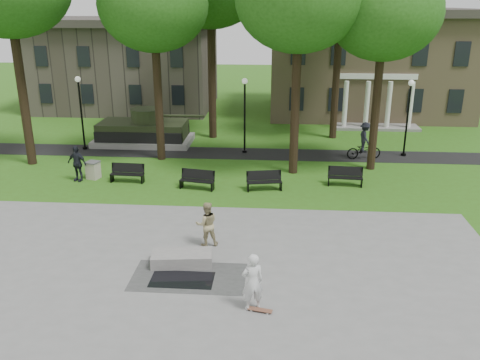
% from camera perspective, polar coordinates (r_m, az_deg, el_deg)
% --- Properties ---
extents(ground, '(120.00, 120.00, 0.00)m').
position_cam_1_polar(ground, '(21.19, -3.05, -6.23)').
color(ground, '#2E5915').
rests_on(ground, ground).
extents(plaza, '(22.00, 16.00, 0.02)m').
position_cam_1_polar(plaza, '(16.87, -5.22, -13.54)').
color(plaza, gray).
rests_on(plaza, ground).
extents(footpath, '(44.00, 2.60, 0.01)m').
position_cam_1_polar(footpath, '(32.36, -0.41, 3.00)').
color(footpath, black).
rests_on(footpath, ground).
extents(building_right, '(17.00, 12.00, 8.60)m').
position_cam_1_polar(building_right, '(45.80, 13.98, 12.84)').
color(building_right, '#9E8460').
rests_on(building_right, ground).
extents(building_left, '(15.00, 10.00, 7.20)m').
position_cam_1_polar(building_left, '(47.73, -12.53, 12.30)').
color(building_left, '#4C443D').
rests_on(building_left, ground).
extents(tree_1, '(6.20, 6.20, 11.63)m').
position_cam_1_polar(tree_1, '(30.26, -9.70, 18.78)').
color(tree_1, black).
rests_on(tree_1, ground).
extents(tree_3, '(6.00, 6.00, 11.19)m').
position_cam_1_polar(tree_3, '(28.96, 15.90, 17.62)').
color(tree_3, black).
rests_on(tree_3, ground).
extents(lamp_left, '(0.36, 0.36, 4.73)m').
position_cam_1_polar(lamp_left, '(34.26, -17.45, 7.83)').
color(lamp_left, black).
rests_on(lamp_left, ground).
extents(lamp_mid, '(0.36, 0.36, 4.73)m').
position_cam_1_polar(lamp_mid, '(31.94, 0.53, 7.93)').
color(lamp_mid, black).
rests_on(lamp_mid, ground).
extents(lamp_right, '(0.36, 0.36, 4.73)m').
position_cam_1_polar(lamp_right, '(32.86, 18.36, 7.27)').
color(lamp_right, black).
rests_on(lamp_right, ground).
extents(tank_monument, '(7.45, 3.40, 2.40)m').
position_cam_1_polar(tank_monument, '(35.14, -10.74, 5.42)').
color(tank_monument, gray).
rests_on(tank_monument, ground).
extents(puddle, '(2.20, 1.20, 0.00)m').
position_cam_1_polar(puddle, '(18.10, -6.52, -11.05)').
color(puddle, black).
rests_on(puddle, plaza).
extents(concrete_block, '(2.30, 1.25, 0.45)m').
position_cam_1_polar(concrete_block, '(18.99, -6.53, -8.73)').
color(concrete_block, gray).
rests_on(concrete_block, plaza).
extents(skateboard, '(0.80, 0.36, 0.07)m').
position_cam_1_polar(skateboard, '(16.36, 2.26, -14.43)').
color(skateboard, brown).
rests_on(skateboard, plaza).
extents(skateboarder, '(0.82, 0.67, 1.92)m').
position_cam_1_polar(skateboarder, '(16.00, 1.41, -11.36)').
color(skateboarder, silver).
rests_on(skateboarder, plaza).
extents(friend_watching, '(1.04, 0.91, 1.82)m').
position_cam_1_polar(friend_watching, '(19.99, -3.76, -4.95)').
color(friend_watching, tan).
rests_on(friend_watching, plaza).
extents(pedestrian_walker, '(1.23, 0.77, 1.95)m').
position_cam_1_polar(pedestrian_walker, '(28.52, -17.84, 1.79)').
color(pedestrian_walker, black).
rests_on(pedestrian_walker, ground).
extents(cyclist, '(2.20, 1.29, 2.29)m').
position_cam_1_polar(cyclist, '(31.94, 13.78, 3.93)').
color(cyclist, black).
rests_on(cyclist, ground).
extents(park_bench_0, '(1.82, 0.61, 1.00)m').
position_cam_1_polar(park_bench_0, '(27.78, -12.52, 0.84)').
color(park_bench_0, black).
rests_on(park_bench_0, ground).
extents(park_bench_1, '(1.85, 0.86, 1.00)m').
position_cam_1_polar(park_bench_1, '(26.21, -4.85, 0.11)').
color(park_bench_1, black).
rests_on(park_bench_1, ground).
extents(park_bench_2, '(1.85, 0.85, 1.00)m').
position_cam_1_polar(park_bench_2, '(25.98, 2.76, -0.02)').
color(park_bench_2, black).
rests_on(park_bench_2, ground).
extents(park_bench_3, '(1.83, 0.65, 1.00)m').
position_cam_1_polar(park_bench_3, '(27.16, 11.72, 0.46)').
color(park_bench_3, black).
rests_on(park_bench_3, ground).
extents(trash_bin, '(0.81, 0.81, 0.96)m').
position_cam_1_polar(trash_bin, '(28.78, -16.17, 1.09)').
color(trash_bin, '#BBB49A').
rests_on(trash_bin, ground).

